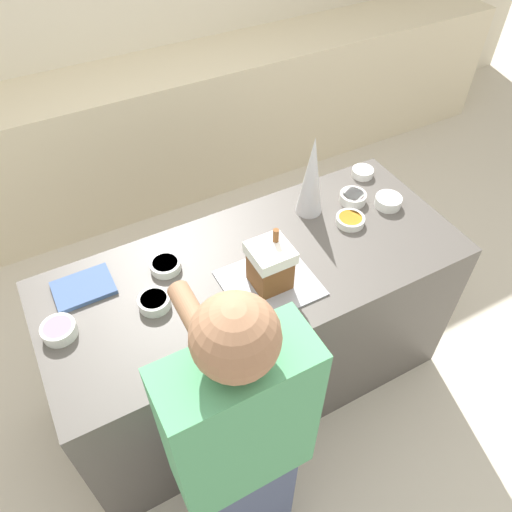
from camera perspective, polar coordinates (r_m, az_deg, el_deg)
The scene contains 16 objects.
ground_plane at distance 2.85m, azimuth 0.03°, elevation -13.29°, with size 12.00×12.00×0.00m, color beige.
wall_back at distance 3.66m, azimuth -17.88°, elevation 25.96°, with size 8.00×0.05×2.60m.
back_cabinet_block at distance 3.73m, azimuth -13.63°, elevation 12.80°, with size 6.00×0.60×0.95m.
kitchen_island at distance 2.48m, azimuth 0.03°, elevation -8.08°, with size 1.85×0.78×0.89m.
baking_tray at distance 2.06m, azimuth 1.50°, elevation -3.14°, with size 0.37×0.33×0.01m.
gingerbread_house at distance 1.98m, azimuth 1.56°, elevation -1.05°, with size 0.16×0.16×0.26m.
decorative_tree at distance 2.27m, azimuth 6.38°, elevation 9.05°, with size 0.12×0.12×0.40m.
candy_bowl_far_left at distance 2.14m, azimuth -10.31°, elevation -1.03°, with size 0.13×0.13×0.04m.
candy_bowl_near_tray_right at distance 2.35m, azimuth 10.72°, elevation 4.08°, with size 0.13×0.13×0.04m.
candy_bowl_front_corner at distance 2.03m, azimuth -21.60°, elevation -7.87°, with size 0.13×0.13×0.05m.
candy_bowl_behind_tray at distance 2.47m, azimuth 11.01°, elevation 6.61°, with size 0.13×0.13×0.05m.
candy_bowl_beside_tree at distance 2.64m, azimuth 12.09°, elevation 9.36°, with size 0.11×0.11×0.04m.
candy_bowl_far_right at distance 2.48m, azimuth 14.88°, elevation 6.09°, with size 0.13×0.13×0.05m.
candy_bowl_near_tray_left at distance 2.01m, azimuth -11.56°, elevation -5.14°, with size 0.13×0.13×0.05m.
cookbook at distance 2.15m, azimuth -19.12°, elevation -3.46°, with size 0.24×0.17×0.02m.
person at distance 1.74m, azimuth -1.72°, elevation -21.91°, with size 0.43×0.54×1.63m.
Camera 1 is at (-0.68, -1.27, 2.46)m, focal length 35.00 mm.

